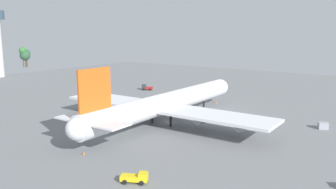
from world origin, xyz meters
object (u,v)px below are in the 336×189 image
cargo_container_aft (323,126)px  safety_cone_nose (216,102)px  cargo_loader (146,87)px  safety_cone_tail (84,153)px  cargo_airplane (167,103)px  baggage_tug (136,178)px

cargo_container_aft → safety_cone_nose: bearing=70.6°
cargo_loader → safety_cone_tail: cargo_loader is taller
cargo_airplane → safety_cone_tail: 32.58m
baggage_tug → safety_cone_tail: 18.74m
baggage_tug → cargo_container_aft: 58.94m
cargo_container_aft → safety_cone_tail: size_ratio=4.21×
safety_cone_nose → safety_cone_tail: size_ratio=1.04×
baggage_tug → cargo_loader: size_ratio=0.98×
cargo_airplane → safety_cone_nose: bearing=1.7°
safety_cone_nose → cargo_container_aft: bearing=-109.4°
baggage_tug → safety_cone_tail: (4.07, 18.28, -0.61)m
cargo_loader → safety_cone_nose: 39.83m
cargo_airplane → cargo_container_aft: (19.23, -38.96, -4.90)m
cargo_airplane → safety_cone_nose: 33.75m
safety_cone_tail → safety_cone_nose: bearing=1.4°
baggage_tug → safety_cone_nose: size_ratio=6.63×
cargo_container_aft → safety_cone_tail: (-51.34, 38.38, -0.58)m
cargo_loader → safety_cone_nose: bearing=-100.4°
cargo_loader → cargo_container_aft: (-21.26, -79.10, -0.24)m
cargo_airplane → baggage_tug: size_ratio=14.30×
cargo_loader → baggage_tug: bearing=-142.4°
cargo_airplane → safety_cone_tail: cargo_airplane is taller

